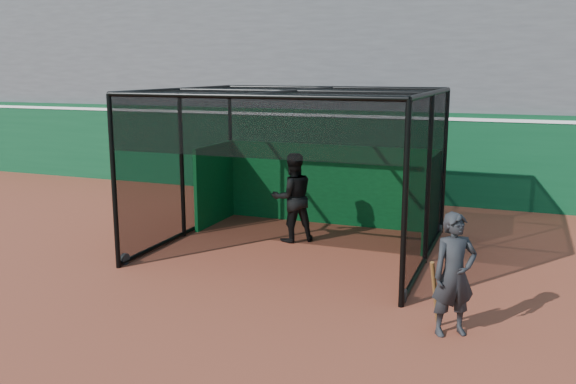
% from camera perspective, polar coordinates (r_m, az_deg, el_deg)
% --- Properties ---
extents(ground, '(120.00, 120.00, 0.00)m').
position_cam_1_polar(ground, '(10.00, -5.07, -9.96)').
color(ground, brown).
rests_on(ground, ground).
extents(outfield_wall, '(50.00, 0.50, 2.50)m').
position_cam_1_polar(outfield_wall, '(17.50, 7.23, 3.60)').
color(outfield_wall, '#0B3C1F').
rests_on(outfield_wall, ground).
extents(grandstand, '(50.00, 7.85, 8.95)m').
position_cam_1_polar(grandstand, '(21.04, 10.03, 13.52)').
color(grandstand, '#4C4C4F').
rests_on(grandstand, ground).
extents(batting_cage, '(5.38, 4.84, 3.21)m').
position_cam_1_polar(batting_cage, '(12.31, 0.74, 1.89)').
color(batting_cage, black).
rests_on(batting_cage, ground).
extents(batter, '(1.18, 1.14, 1.91)m').
position_cam_1_polar(batter, '(12.98, 0.43, -0.52)').
color(batter, black).
rests_on(batter, ground).
extents(on_deck_player, '(0.76, 0.69, 1.74)m').
position_cam_1_polar(on_deck_player, '(8.74, 15.27, -7.48)').
color(on_deck_player, black).
rests_on(on_deck_player, ground).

